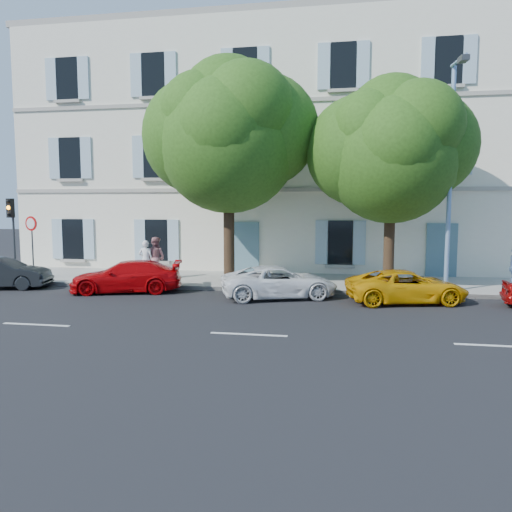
% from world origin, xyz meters
% --- Properties ---
extents(ground, '(90.00, 90.00, 0.00)m').
position_xyz_m(ground, '(0.00, 0.00, 0.00)').
color(ground, black).
extents(sidewalk, '(36.00, 4.50, 0.15)m').
position_xyz_m(sidewalk, '(0.00, 4.45, 0.07)').
color(sidewalk, '#A09E96').
rests_on(sidewalk, ground).
extents(kerb, '(36.00, 0.16, 0.16)m').
position_xyz_m(kerb, '(0.00, 2.28, 0.08)').
color(kerb, '#9E998E').
rests_on(kerb, ground).
extents(building, '(28.00, 7.00, 12.00)m').
position_xyz_m(building, '(0.00, 10.20, 6.00)').
color(building, white).
rests_on(building, ground).
extents(car_dark_sedan, '(3.88, 2.08, 1.22)m').
position_xyz_m(car_dark_sedan, '(-10.99, 1.23, 0.61)').
color(car_dark_sedan, black).
rests_on(car_dark_sedan, ground).
extents(car_red_coupe, '(4.44, 2.71, 1.20)m').
position_xyz_m(car_red_coupe, '(-5.75, 1.31, 0.60)').
color(car_red_coupe, '#B50508').
rests_on(car_red_coupe, ground).
extents(car_white_coupe, '(4.52, 3.19, 1.15)m').
position_xyz_m(car_white_coupe, '(0.11, 1.16, 0.57)').
color(car_white_coupe, white).
rests_on(car_white_coupe, ground).
extents(car_yellow_supercar, '(4.33, 2.72, 1.11)m').
position_xyz_m(car_yellow_supercar, '(4.48, 1.04, 0.56)').
color(car_yellow_supercar, '#E39E09').
rests_on(car_yellow_supercar, ground).
extents(tree_left, '(5.62, 5.62, 8.72)m').
position_xyz_m(tree_left, '(-2.23, 3.40, 5.76)').
color(tree_left, '#3A2819').
rests_on(tree_left, sidewalk).
extents(tree_right, '(4.99, 4.99, 7.69)m').
position_xyz_m(tree_right, '(4.06, 3.32, 5.08)').
color(tree_right, '#3A2819').
rests_on(tree_right, sidewalk).
extents(traffic_light, '(0.31, 0.39, 3.42)m').
position_xyz_m(traffic_light, '(-11.44, 2.63, 2.63)').
color(traffic_light, '#383A3D').
rests_on(traffic_light, sidewalk).
extents(road_sign, '(0.61, 0.18, 2.68)m').
position_xyz_m(road_sign, '(-10.65, 2.79, 2.08)').
color(road_sign, '#383A3D').
rests_on(road_sign, sidewalk).
extents(street_lamp, '(0.31, 1.71, 8.03)m').
position_xyz_m(street_lamp, '(6.05, 2.45, 4.70)').
color(street_lamp, '#7293BF').
rests_on(street_lamp, sidewalk).
extents(pedestrian_a, '(0.65, 0.47, 1.67)m').
position_xyz_m(pedestrian_a, '(-5.87, 3.52, 0.99)').
color(pedestrian_a, white).
rests_on(pedestrian_a, sidewalk).
extents(pedestrian_b, '(1.02, 0.89, 1.80)m').
position_xyz_m(pedestrian_b, '(-5.57, 3.85, 1.05)').
color(pedestrian_b, '#AB6E72').
rests_on(pedestrian_b, sidewalk).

